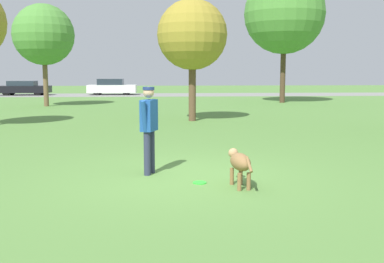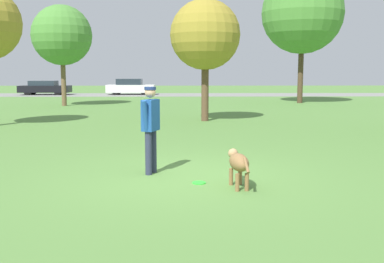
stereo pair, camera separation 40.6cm
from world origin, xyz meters
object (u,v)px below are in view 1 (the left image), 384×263
at_px(tree_mid_center, 192,35).
at_px(parked_car_black, 24,88).
at_px(tree_far_right, 284,14).
at_px(frisbee, 200,183).
at_px(tree_far_left, 44,35).
at_px(dog, 240,163).
at_px(parked_car_white, 112,87).
at_px(person, 149,123).

height_order(tree_mid_center, parked_car_black, tree_mid_center).
xyz_separation_m(tree_far_right, parked_car_black, (-19.83, 11.13, -5.07)).
bearing_deg(parked_car_black, frisbee, -69.26).
relative_size(tree_far_right, tree_far_left, 1.41).
xyz_separation_m(dog, parked_car_black, (-13.21, 32.60, 0.20)).
bearing_deg(tree_far_right, tree_far_left, -171.44).
relative_size(frisbee, parked_car_black, 0.06).
distance_m(dog, parked_car_black, 35.18).
relative_size(parked_car_black, parked_car_white, 1.03).
xyz_separation_m(frisbee, tree_mid_center, (0.60, 10.41, 3.43)).
bearing_deg(parked_car_black, tree_mid_center, -59.50).
bearing_deg(dog, tree_far_left, 14.41).
bearing_deg(tree_mid_center, frisbee, -93.31).
distance_m(dog, tree_mid_center, 11.12).
relative_size(person, tree_mid_center, 0.35).
height_order(person, dog, person).
height_order(frisbee, tree_far_right, tree_far_right).
relative_size(person, tree_far_right, 0.20).
height_order(dog, tree_far_left, tree_far_left).
height_order(tree_far_right, tree_mid_center, tree_far_right).
bearing_deg(parked_car_black, dog, -68.44).
bearing_deg(tree_far_right, person, -111.88).
xyz_separation_m(person, tree_far_right, (8.18, 20.38, 4.70)).
relative_size(tree_mid_center, tree_far_left, 0.83).
bearing_deg(tree_far_left, tree_mid_center, -47.13).
xyz_separation_m(tree_mid_center, parked_car_black, (-13.16, 21.89, -2.81)).
bearing_deg(tree_far_left, parked_car_black, 111.33).
relative_size(frisbee, tree_far_left, 0.04).
height_order(tree_far_left, parked_car_black, tree_far_left).
xyz_separation_m(dog, tree_far_right, (6.62, 21.47, 5.28)).
distance_m(dog, frisbee, 0.84).
xyz_separation_m(person, parked_car_white, (-4.07, 31.61, -0.31)).
xyz_separation_m(frisbee, tree_far_right, (7.28, 21.17, 5.69)).
bearing_deg(tree_mid_center, person, -98.93).
height_order(person, tree_far_right, tree_far_right).
height_order(dog, frisbee, dog).
bearing_deg(parked_car_white, frisbee, -80.55).
bearing_deg(person, tree_far_right, -1.52).
xyz_separation_m(parked_car_black, parked_car_white, (7.58, 0.11, 0.06)).
xyz_separation_m(dog, parked_car_white, (-5.64, 32.71, 0.26)).
height_order(frisbee, tree_far_left, tree_far_left).
bearing_deg(frisbee, person, 138.86).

